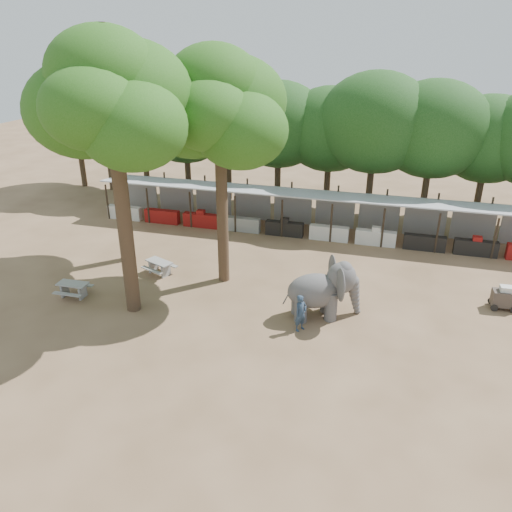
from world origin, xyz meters
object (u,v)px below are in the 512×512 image
(yard_tree_back, at_px, (218,108))
(picnic_table_near, at_px, (73,288))
(yard_tree_left, at_px, (113,108))
(cart_back, at_px, (504,298))
(handler, at_px, (301,313))
(picnic_table_far, at_px, (159,266))
(yard_tree_center, at_px, (110,101))
(elephant, at_px, (324,290))

(yard_tree_back, height_order, picnic_table_near, yard_tree_back)
(yard_tree_left, relative_size, cart_back, 9.10)
(yard_tree_left, xyz_separation_m, handler, (10.86, -4.83, -7.38))
(yard_tree_back, bearing_deg, picnic_table_far, -171.65)
(yard_tree_center, relative_size, cart_back, 9.94)
(handler, distance_m, picnic_table_near, 11.08)
(yard_tree_back, distance_m, picnic_table_near, 10.92)
(yard_tree_left, relative_size, yard_tree_back, 0.97)
(yard_tree_back, height_order, picnic_table_far, yard_tree_back)
(handler, relative_size, picnic_table_far, 0.88)
(yard_tree_center, distance_m, elephant, 11.78)
(handler, bearing_deg, yard_tree_back, 86.18)
(yard_tree_back, relative_size, picnic_table_far, 6.12)
(picnic_table_near, relative_size, picnic_table_far, 0.80)
(handler, distance_m, picnic_table_far, 8.87)
(yard_tree_left, bearing_deg, handler, -24.00)
(yard_tree_back, height_order, elephant, yard_tree_back)
(handler, bearing_deg, cart_back, -28.75)
(handler, bearing_deg, elephant, 7.73)
(elephant, height_order, handler, elephant)
(handler, height_order, picnic_table_near, handler)
(picnic_table_far, bearing_deg, yard_tree_back, 31.24)
(yard_tree_back, xyz_separation_m, handler, (4.86, -3.83, -7.72))
(yard_tree_back, bearing_deg, handler, -38.28)
(yard_tree_back, distance_m, picnic_table_far, 8.75)
(cart_back, bearing_deg, yard_tree_left, 175.36)
(yard_tree_left, relative_size, elephant, 3.13)
(yard_tree_left, xyz_separation_m, yard_tree_center, (3.00, -5.00, 1.01))
(elephant, bearing_deg, cart_back, -2.02)
(picnic_table_near, height_order, picnic_table_far, picnic_table_far)
(yard_tree_center, relative_size, picnic_table_far, 6.48)
(picnic_table_near, relative_size, cart_back, 1.23)
(handler, height_order, picnic_table_far, handler)
(yard_tree_back, xyz_separation_m, picnic_table_near, (-6.22, -3.93, -8.07))
(elephant, bearing_deg, yard_tree_center, 168.44)
(cart_back, bearing_deg, yard_tree_back, 178.99)
(yard_tree_left, xyz_separation_m, picnic_table_far, (2.65, -1.49, -7.72))
(yard_tree_back, bearing_deg, yard_tree_center, -126.86)
(yard_tree_back, distance_m, elephant, 9.44)
(yard_tree_left, height_order, picnic_table_far, yard_tree_left)
(picnic_table_near, bearing_deg, yard_tree_left, 85.70)
(yard_tree_center, bearing_deg, picnic_table_near, 178.75)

